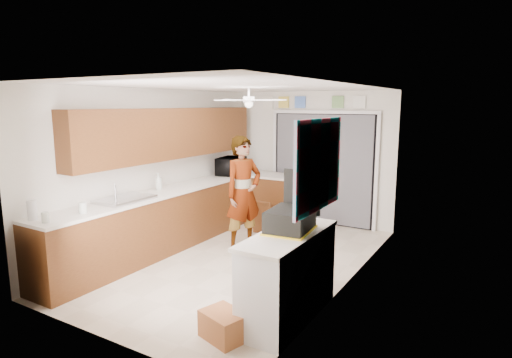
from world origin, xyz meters
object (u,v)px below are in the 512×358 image
at_px(microwave, 231,166).
at_px(suitcase, 290,220).
at_px(paper_towel_roll, 32,210).
at_px(navy_crate, 265,297).
at_px(cardboard_box, 224,325).
at_px(dog, 305,226).
at_px(man, 244,193).
at_px(soap_bottle, 159,181).

bearing_deg(microwave, suitcase, -146.73).
bearing_deg(paper_towel_roll, navy_crate, 25.51).
relative_size(paper_towel_roll, navy_crate, 0.73).
relative_size(cardboard_box, dog, 0.69).
xyz_separation_m(cardboard_box, man, (-1.25, 2.34, 0.76)).
bearing_deg(paper_towel_roll, dog, 62.29).
height_order(microwave, cardboard_box, microwave).
bearing_deg(cardboard_box, dog, 100.18).
relative_size(suitcase, dog, 0.88).
distance_m(microwave, paper_towel_roll, 3.85).
bearing_deg(suitcase, cardboard_box, -118.52).
bearing_deg(man, paper_towel_roll, 176.63).
xyz_separation_m(paper_towel_roll, cardboard_box, (2.44, 0.35, -0.92)).
relative_size(paper_towel_roll, man, 0.13).
relative_size(paper_towel_roll, dog, 0.38).
relative_size(soap_bottle, paper_towel_roll, 1.13).
height_order(microwave, soap_bottle, microwave).
distance_m(cardboard_box, man, 2.76).
height_order(navy_crate, man, man).
relative_size(navy_crate, dog, 0.52).
bearing_deg(cardboard_box, suitcase, 67.66).
relative_size(suitcase, man, 0.31).
bearing_deg(paper_towel_roll, soap_bottle, 89.82).
height_order(microwave, paper_towel_roll, microwave).
height_order(navy_crate, dog, dog).
relative_size(navy_crate, man, 0.18).
bearing_deg(suitcase, microwave, 127.29).
height_order(soap_bottle, suitcase, soap_bottle).
distance_m(microwave, navy_crate, 3.64).
height_order(suitcase, navy_crate, suitcase).
relative_size(microwave, navy_crate, 1.85).
distance_m(soap_bottle, man, 1.35).
bearing_deg(suitcase, paper_towel_roll, -163.96).
xyz_separation_m(paper_towel_roll, navy_crate, (2.44, 1.16, -0.96)).
height_order(man, dog, man).
relative_size(microwave, cardboard_box, 1.38).
xyz_separation_m(paper_towel_roll, dog, (1.87, 3.55, -0.81)).
relative_size(paper_towel_roll, suitcase, 0.43).
bearing_deg(man, navy_crate, -120.07).
bearing_deg(man, cardboard_box, -131.33).
relative_size(cardboard_box, navy_crate, 1.34).
bearing_deg(soap_bottle, microwave, 84.18).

